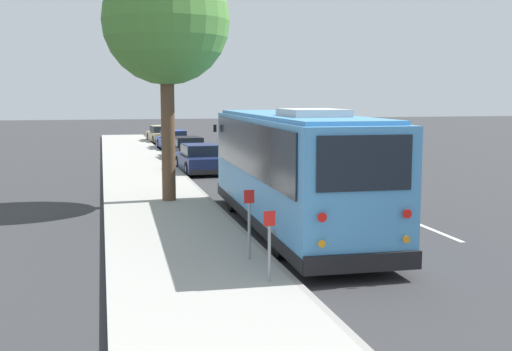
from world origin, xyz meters
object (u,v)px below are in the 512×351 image
(parked_sedan_tan, at_px, (162,135))
(street_tree, at_px, (166,13))
(shuttle_bus, at_px, (292,165))
(sign_post_near, at_px, (269,245))
(parked_sedan_black, at_px, (187,149))
(parked_sedan_navy, at_px, (200,159))
(parked_sedan_blue, at_px, (173,141))
(sign_post_far, at_px, (249,224))

(parked_sedan_tan, distance_m, street_tree, 28.50)
(shuttle_bus, bearing_deg, sign_post_near, 160.23)
(parked_sedan_black, distance_m, sign_post_near, 24.21)
(parked_sedan_black, bearing_deg, parked_sedan_navy, 174.55)
(parked_sedan_blue, bearing_deg, sign_post_near, 173.35)
(parked_sedan_tan, relative_size, street_tree, 0.56)
(shuttle_bus, relative_size, street_tree, 1.24)
(parked_sedan_navy, height_order, street_tree, street_tree)
(parked_sedan_blue, xyz_separation_m, sign_post_far, (-29.09, 1.57, 0.31))
(sign_post_near, bearing_deg, sign_post_far, 0.00)
(shuttle_bus, relative_size, parked_sedan_tan, 2.23)
(parked_sedan_black, xyz_separation_m, parked_sedan_tan, (13.57, 0.15, -0.00))
(parked_sedan_tan, bearing_deg, street_tree, 171.14)
(parked_sedan_navy, xyz_separation_m, parked_sedan_tan, (19.48, -0.02, -0.02))
(sign_post_near, xyz_separation_m, sign_post_far, (1.68, 0.00, 0.08))
(parked_sedan_navy, relative_size, sign_post_near, 3.39)
(sign_post_far, bearing_deg, sign_post_near, 180.00)
(parked_sedan_navy, relative_size, parked_sedan_blue, 1.02)
(parked_sedan_navy, xyz_separation_m, sign_post_far, (-16.57, 1.44, 0.29))
(parked_sedan_black, relative_size, street_tree, 0.54)
(sign_post_near, bearing_deg, street_tree, 4.96)
(sign_post_far, bearing_deg, parked_sedan_blue, -3.09)
(street_tree, bearing_deg, sign_post_far, -174.04)
(shuttle_bus, xyz_separation_m, sign_post_far, (-3.31, 1.92, -0.83))
(parked_sedan_navy, distance_m, sign_post_near, 18.31)
(parked_sedan_black, bearing_deg, street_tree, 166.46)
(parked_sedan_tan, height_order, sign_post_far, sign_post_far)
(shuttle_bus, distance_m, parked_sedan_tan, 32.77)
(parked_sedan_black, relative_size, sign_post_near, 3.44)
(shuttle_bus, bearing_deg, parked_sedan_black, 2.25)
(parked_sedan_navy, bearing_deg, sign_post_far, 173.00)
(parked_sedan_black, xyz_separation_m, street_tree, (-14.27, 2.47, 5.60))
(shuttle_bus, bearing_deg, street_tree, 30.89)
(parked_sedan_navy, height_order, parked_sedan_blue, parked_sedan_navy)
(parked_sedan_tan, xyz_separation_m, sign_post_far, (-36.05, 1.46, 0.31))
(parked_sedan_black, distance_m, street_tree, 15.53)
(parked_sedan_black, relative_size, parked_sedan_tan, 0.97)
(shuttle_bus, distance_m, parked_sedan_blue, 25.81)
(parked_sedan_black, distance_m, parked_sedan_tan, 13.58)
(parked_sedan_navy, distance_m, sign_post_far, 16.64)
(shuttle_bus, height_order, sign_post_far, shuttle_bus)
(shuttle_bus, bearing_deg, sign_post_far, 151.14)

